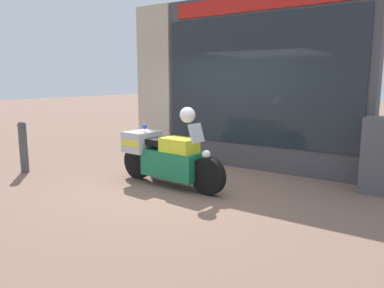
% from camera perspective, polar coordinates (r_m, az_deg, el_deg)
% --- Properties ---
extents(ground_plane, '(60.00, 60.00, 0.00)m').
position_cam_1_polar(ground_plane, '(6.77, -1.05, -6.35)').
color(ground_plane, '#7A5B4C').
extents(shop_building, '(5.47, 0.55, 3.61)m').
position_cam_1_polar(shop_building, '(8.41, 4.68, 9.30)').
color(shop_building, '#424247').
rests_on(shop_building, ground).
extents(window_display, '(4.03, 0.30, 1.93)m').
position_cam_1_polar(window_display, '(8.17, 9.74, -0.35)').
color(window_display, slate).
rests_on(window_display, ground).
extents(paramedic_motorcycle, '(2.31, 0.64, 1.17)m').
position_cam_1_polar(paramedic_motorcycle, '(6.74, -4.21, -1.82)').
color(paramedic_motorcycle, black).
rests_on(paramedic_motorcycle, ground).
extents(white_helmet, '(0.26, 0.26, 0.26)m').
position_cam_1_polar(white_helmet, '(6.27, -0.68, 4.45)').
color(white_helmet, white).
rests_on(white_helmet, paramedic_motorcycle).
extents(street_bollard, '(0.17, 0.17, 1.05)m').
position_cam_1_polar(street_bollard, '(8.34, -24.31, -0.29)').
color(street_bollard, '#47474C').
rests_on(street_bollard, ground).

